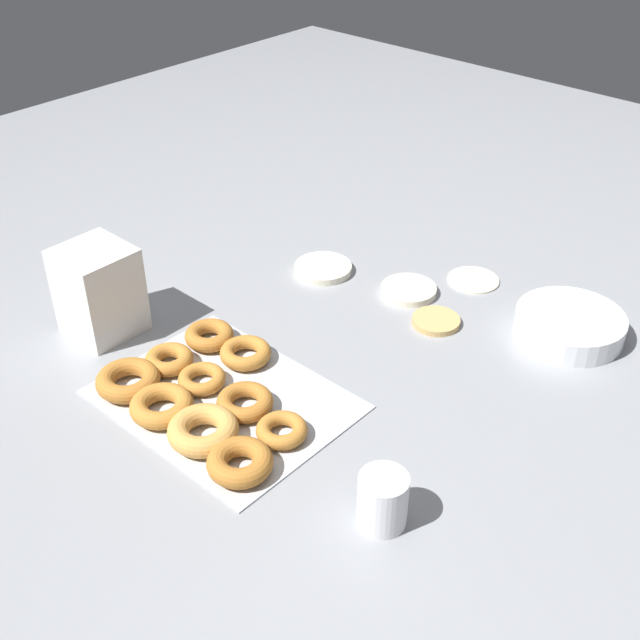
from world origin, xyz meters
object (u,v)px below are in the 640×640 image
Objects in this scene: pancake_1 at (409,290)px; donut_tray at (206,397)px; pancake_2 at (436,321)px; pancake_3 at (473,279)px; batter_bowl at (569,325)px; container_stack at (99,291)px; pancake_0 at (323,268)px; paper_cup at (383,500)px.

donut_tray reaches higher than pancake_1.
pancake_3 is at bearing 100.29° from pancake_2.
pancake_2 reaches higher than pancake_3.
donut_tray is 0.68m from batter_bowl.
container_stack reaches higher than pancake_3.
pancake_0 is at bearing -179.90° from pancake_2.
pancake_0 is 0.60× the size of batter_bowl.
batter_bowl is 2.42× the size of paper_cup.
donut_tray is at bearing -3.61° from container_stack.
batter_bowl is at bearing 92.07° from paper_cup.
container_stack is at bearing 178.23° from paper_cup.
pancake_3 is 0.26× the size of donut_tray.
container_stack is 2.03× the size of paper_cup.
pancake_2 is (0.10, -0.05, -0.00)m from pancake_1.
batter_bowl is (0.49, 0.13, 0.02)m from pancake_0.
pancake_2 is 0.23× the size of donut_tray.
paper_cup reaches higher than batter_bowl.
pancake_2 is at bearing 0.10° from pancake_0.
pancake_0 is 1.08× the size of pancake_1.
donut_tray reaches higher than pancake_3.
pancake_3 is 1.28× the size of paper_cup.
pancake_1 is 0.28× the size of donut_tray.
donut_tray is (-0.04, -0.50, 0.01)m from pancake_1.
batter_bowl reaches higher than pancake_2.
pancake_3 is 0.64m from donut_tray.
container_stack is at bearing -111.21° from pancake_0.
paper_cup is at bearing -41.27° from pancake_0.
pancake_0 is at bearing -164.88° from batter_bowl.
pancake_1 is 0.11m from pancake_2.
paper_cup is at bearing -56.78° from pancake_1.
paper_cup is (0.26, -0.63, 0.04)m from pancake_3.
pancake_1 is (0.18, 0.05, -0.00)m from pancake_0.
paper_cup reaches higher than pancake_2.
pancake_1 is at bearing 153.69° from pancake_2.
pancake_2 is 0.50m from paper_cup.
paper_cup is (0.23, -0.45, 0.04)m from pancake_2.
pancake_3 is (0.25, 0.18, -0.00)m from pancake_0.
container_stack reaches higher than batter_bowl.
pancake_0 is 0.51m from batter_bowl.
donut_tray is at bearing -100.15° from pancake_3.
pancake_1 is 0.50m from donut_tray.
pancake_0 and pancake_1 have the same top height.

